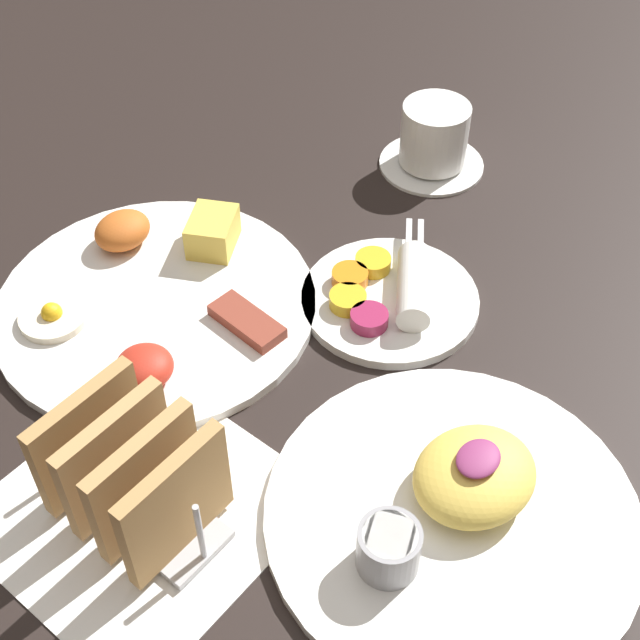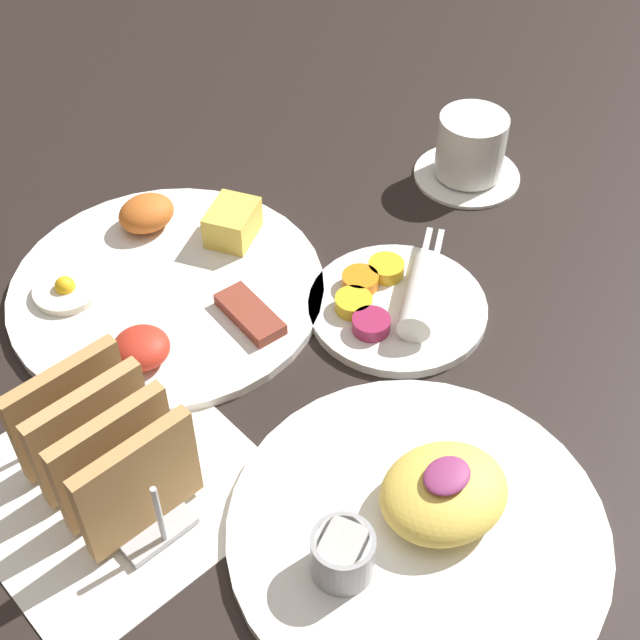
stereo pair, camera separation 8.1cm
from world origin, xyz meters
The scene contains 7 objects.
ground_plane centered at (0.00, 0.00, 0.00)m, with size 3.00×3.00×0.00m, color black.
napkin_flat centered at (-0.19, 0.03, 0.00)m, with size 0.22×0.22×0.00m.
plate_breakfast centered at (-0.02, 0.19, 0.01)m, with size 0.31×0.31×0.05m.
plate_condiments centered at (0.12, 0.01, 0.01)m, with size 0.18×0.17×0.04m.
plate_foreground centered at (-0.04, -0.17, 0.01)m, with size 0.30×0.30×0.06m.
toast_rack centered at (-0.19, 0.03, 0.05)m, with size 0.10×0.15×0.10m.
coffee_cup centered at (0.34, 0.11, 0.04)m, with size 0.12×0.12×0.08m.
Camera 1 is at (-0.40, -0.32, 0.62)m, focal length 50.00 mm.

